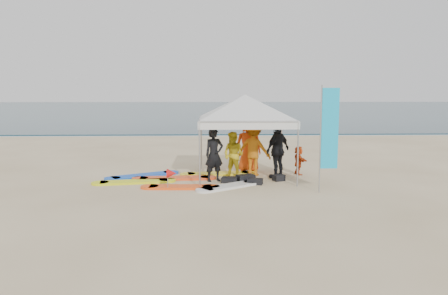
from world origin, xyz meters
name	(u,v)px	position (x,y,z in m)	size (l,w,h in m)	color
ground	(206,209)	(0.00, 0.00, 0.00)	(120.00, 120.00, 0.00)	beige
ocean	(209,109)	(0.00, 60.00, 0.04)	(160.00, 84.00, 0.08)	#0C2633
shoreline_foam	(208,135)	(0.00, 18.20, 0.00)	(160.00, 1.20, 0.01)	silver
person_black_a	(214,155)	(0.23, 3.35, 0.86)	(0.63, 0.41, 1.73)	black
person_yellow	(233,155)	(0.89, 3.89, 0.78)	(0.76, 0.59, 1.56)	yellow
person_orange_a	(254,149)	(1.61, 4.29, 0.92)	(1.19, 0.69, 1.85)	orange
person_black_b	(278,150)	(2.37, 3.82, 0.94)	(1.10, 0.46, 1.88)	black
person_orange_b	(248,145)	(1.49, 4.95, 0.98)	(0.96, 0.62, 1.96)	#DA4613
person_seated	(299,160)	(3.20, 4.40, 0.50)	(0.93, 0.30, 1.00)	#C33C11
canopy_tent	(245,95)	(1.28, 3.97, 2.78)	(4.24, 4.24, 3.20)	#A5A5A8
feather_flag	(329,130)	(3.47, 1.64, 1.81)	(0.53, 0.04, 3.09)	#A5A5A8
marker_pennant	(172,173)	(-1.04, 2.12, 0.49)	(0.28, 0.28, 0.64)	#A5A5A8
gear_pile	(248,179)	(1.33, 3.15, 0.10)	(2.12, 0.90, 0.22)	black
surfboard_spread	(179,180)	(-0.93, 3.42, 0.04)	(4.99, 3.29, 0.07)	#F84E1D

